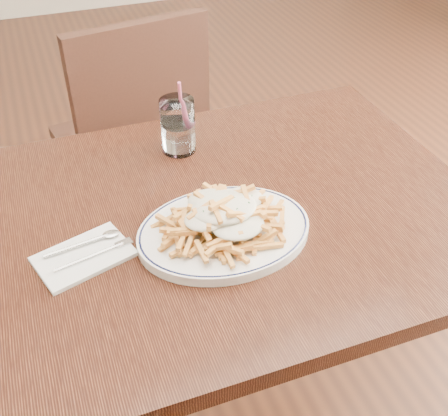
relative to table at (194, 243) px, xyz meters
name	(u,v)px	position (x,y,z in m)	size (l,w,h in m)	color
table	(194,243)	(0.00, 0.00, 0.00)	(1.20, 0.80, 0.75)	black
chair_far	(135,132)	(0.03, 0.74, -0.15)	(0.49, 0.49, 0.92)	black
fries_plate	(224,231)	(0.04, -0.08, 0.09)	(0.40, 0.36, 0.02)	white
loaded_fries	(224,212)	(0.04, -0.08, 0.14)	(0.28, 0.25, 0.07)	gold
napkin	(84,256)	(-0.23, -0.05, 0.08)	(0.17, 0.11, 0.01)	silver
cutlery	(83,252)	(-0.23, -0.05, 0.09)	(0.17, 0.09, 0.01)	silver
water_glass	(178,129)	(0.05, 0.24, 0.14)	(0.08, 0.08, 0.18)	white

